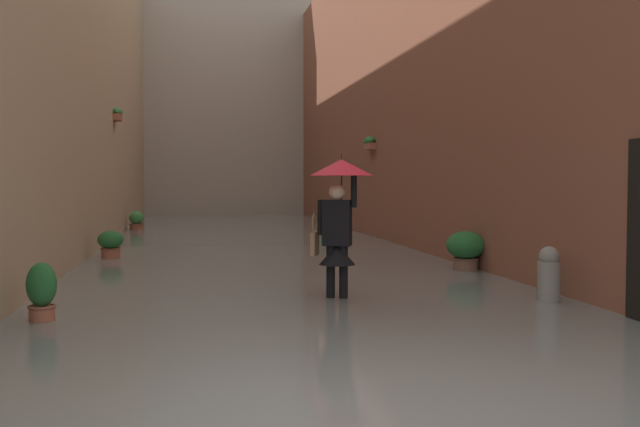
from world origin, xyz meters
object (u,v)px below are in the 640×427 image
(potted_plant_near_right, at_px, (42,295))
(mooring_bollard, at_px, (549,278))
(potted_plant_mid_left, at_px, (323,215))
(person_wading, at_px, (339,206))
(potted_plant_near_left, at_px, (466,250))
(potted_plant_mid_right, at_px, (137,222))
(potted_plant_far_right, at_px, (111,245))

(potted_plant_near_right, xyz_separation_m, mooring_bollard, (-6.36, -0.28, 0.00))
(potted_plant_mid_left, bearing_deg, mooring_bollard, 90.18)
(person_wading, distance_m, potted_plant_near_left, 4.01)
(potted_plant_mid_right, height_order, potted_plant_near_right, potted_plant_near_right)
(potted_plant_mid_right, xyz_separation_m, potted_plant_far_right, (-0.13, 8.78, 0.01))
(potted_plant_mid_right, height_order, potted_plant_near_left, potted_plant_near_left)
(potted_plant_near_right, height_order, mooring_bollard, mooring_bollard)
(potted_plant_mid_left, bearing_deg, potted_plant_mid_right, 12.35)
(potted_plant_near_left, bearing_deg, potted_plant_mid_right, -61.03)
(potted_plant_mid_right, bearing_deg, potted_plant_mid_left, -167.65)
(potted_plant_mid_right, xyz_separation_m, mooring_bollard, (-6.47, 15.40, 0.05))
(potted_plant_near_right, bearing_deg, potted_plant_mid_left, -110.26)
(potted_plant_near_right, bearing_deg, person_wading, -164.20)
(mooring_bollard, bearing_deg, potted_plant_near_right, 2.53)
(potted_plant_far_right, relative_size, potted_plant_near_left, 0.84)
(person_wading, xyz_separation_m, potted_plant_mid_left, (-2.64, -16.05, -0.88))
(person_wading, xyz_separation_m, potted_plant_far_right, (3.65, -5.86, -0.99))
(potted_plant_far_right, bearing_deg, potted_plant_mid_right, -89.18)
(potted_plant_mid_left, xyz_separation_m, mooring_bollard, (-0.05, 16.80, -0.07))
(potted_plant_far_right, xyz_separation_m, potted_plant_near_left, (-6.50, 3.19, 0.09))
(person_wading, distance_m, mooring_bollard, 2.96)
(person_wading, bearing_deg, potted_plant_mid_left, -99.35)
(potted_plant_mid_left, height_order, potted_plant_near_right, potted_plant_mid_left)
(person_wading, relative_size, potted_plant_far_right, 3.06)
(potted_plant_far_right, bearing_deg, potted_plant_near_left, 153.87)
(person_wading, xyz_separation_m, potted_plant_near_right, (3.67, 1.04, -0.96))
(potted_plant_mid_right, bearing_deg, potted_plant_near_left, 118.97)
(potted_plant_near_left, height_order, mooring_bollard, mooring_bollard)
(person_wading, xyz_separation_m, potted_plant_mid_right, (3.77, -14.64, -1.00))
(potted_plant_far_right, distance_m, mooring_bollard, 9.17)
(mooring_bollard, bearing_deg, potted_plant_mid_left, -89.82)
(person_wading, xyz_separation_m, mooring_bollard, (-2.69, 0.76, -0.95))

